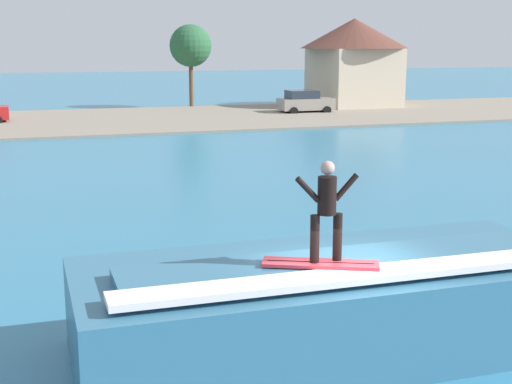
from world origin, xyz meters
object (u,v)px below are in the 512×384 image
object	(u,v)px
wave_crest	(332,304)
surfer	(327,206)
surfboard	(320,264)
house_gabled_white	(354,56)
tree_tall_bare	(191,46)
car_far_shore	(305,102)

from	to	relation	value
wave_crest	surfer	size ratio (longest dim) A/B	5.36
surfer	wave_crest	bearing A→B (deg)	56.44
surfboard	house_gabled_white	bearing A→B (deg)	64.02
surfer	tree_tall_bare	world-z (taller)	tree_tall_bare
surfer	house_gabled_white	bearing A→B (deg)	64.12
house_gabled_white	tree_tall_bare	bearing A→B (deg)	165.88
surfboard	surfer	xyz separation A→B (m)	(0.11, 0.02, 1.01)
surfboard	car_far_shore	bearing A→B (deg)	68.66
surfboard	house_gabled_white	distance (m)	52.31
car_far_shore	tree_tall_bare	distance (m)	11.62
wave_crest	car_far_shore	size ratio (longest dim) A/B	2.17
surfer	car_far_shore	world-z (taller)	surfer
car_far_shore	surfboard	bearing A→B (deg)	-111.34
surfer	car_far_shore	xyz separation A→B (m)	(16.54, 42.59, -1.96)
surfboard	wave_crest	bearing A→B (deg)	51.18
wave_crest	house_gabled_white	world-z (taller)	house_gabled_white
surfboard	tree_tall_bare	xyz separation A→B (m)	(9.20, 50.42, 3.36)
wave_crest	surfer	bearing A→B (deg)	-123.56
wave_crest	house_gabled_white	size ratio (longest dim) A/B	1.00
surfboard	car_far_shore	distance (m)	45.75
wave_crest	tree_tall_bare	bearing A→B (deg)	80.11
surfer	house_gabled_white	world-z (taller)	house_gabled_white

